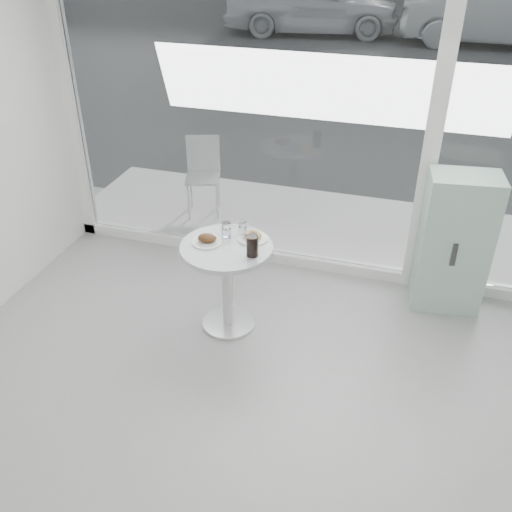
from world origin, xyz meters
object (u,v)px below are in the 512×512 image
(mint_cabinet, at_px, (454,243))
(cola_glass, at_px, (252,246))
(car_white, at_px, (312,3))
(water_tumbler_a, at_px, (226,230))
(water_tumbler_b, at_px, (243,228))
(car_silver, at_px, (496,15))
(patio_chair, at_px, (203,170))
(plate_donut, at_px, (253,237))
(plate_fritter, at_px, (207,240))
(main_table, at_px, (227,270))

(mint_cabinet, relative_size, cola_glass, 7.12)
(car_white, distance_m, water_tumbler_a, 12.44)
(water_tumbler_a, xyz_separation_m, water_tumbler_b, (0.11, 0.08, -0.00))
(mint_cabinet, distance_m, car_silver, 11.39)
(patio_chair, xyz_separation_m, plate_donut, (1.08, -1.67, 0.26))
(plate_fritter, bearing_deg, main_table, -1.34)
(main_table, bearing_deg, mint_cabinet, 26.52)
(plate_donut, bearing_deg, water_tumbler_b, 149.99)
(mint_cabinet, distance_m, cola_glass, 1.76)
(main_table, height_order, car_white, car_white)
(car_silver, bearing_deg, cola_glass, 167.34)
(car_silver, distance_m, water_tumbler_b, 12.25)
(mint_cabinet, xyz_separation_m, water_tumbler_b, (-1.64, -0.63, 0.21))
(plate_fritter, height_order, plate_donut, plate_fritter)
(car_silver, bearing_deg, water_tumbler_b, 166.30)
(car_silver, bearing_deg, patio_chair, 159.51)
(patio_chair, bearing_deg, cola_glass, -76.07)
(car_white, distance_m, car_silver, 4.57)
(main_table, height_order, cola_glass, cola_glass)
(cola_glass, bearing_deg, plate_donut, 106.64)
(mint_cabinet, height_order, patio_chair, mint_cabinet)
(car_white, relative_size, water_tumbler_b, 41.35)
(main_table, distance_m, water_tumbler_a, 0.31)
(main_table, xyz_separation_m, car_white, (-2.00, 12.43, 0.22))
(main_table, relative_size, mint_cabinet, 0.63)
(mint_cabinet, bearing_deg, plate_fritter, -162.83)
(water_tumbler_b, bearing_deg, main_table, -106.24)
(car_silver, xyz_separation_m, plate_fritter, (-2.72, -12.21, 0.07))
(car_white, bearing_deg, water_tumbler_b, -179.34)
(patio_chair, bearing_deg, water_tumbler_b, -75.86)
(plate_fritter, distance_m, cola_glass, 0.40)
(cola_glass, bearing_deg, patio_chair, 121.17)
(car_silver, bearing_deg, mint_cabinet, 173.75)
(plate_fritter, distance_m, plate_donut, 0.35)
(patio_chair, height_order, water_tumbler_a, patio_chair)
(patio_chair, bearing_deg, water_tumbler_a, -79.95)
(plate_donut, height_order, water_tumbler_a, water_tumbler_a)
(patio_chair, bearing_deg, car_white, 78.57)
(patio_chair, relative_size, car_white, 0.18)
(plate_donut, distance_m, water_tumbler_a, 0.21)
(plate_fritter, height_order, water_tumbler_a, water_tumbler_a)
(patio_chair, distance_m, cola_glass, 2.26)
(water_tumbler_b, bearing_deg, water_tumbler_a, -144.77)
(mint_cabinet, xyz_separation_m, plate_fritter, (-1.86, -0.85, 0.19))
(mint_cabinet, relative_size, plate_fritter, 5.11)
(car_silver, bearing_deg, main_table, 166.22)
(water_tumbler_a, bearing_deg, main_table, -70.99)
(car_silver, relative_size, plate_fritter, 18.55)
(patio_chair, height_order, car_silver, car_silver)
(car_silver, height_order, plate_fritter, car_silver)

